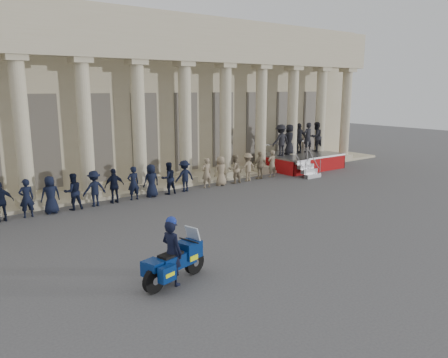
{
  "coord_description": "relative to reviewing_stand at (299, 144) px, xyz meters",
  "views": [
    {
      "loc": [
        -8.05,
        -11.07,
        5.01
      ],
      "look_at": [
        1.78,
        1.9,
        1.6
      ],
      "focal_mm": 35.0,
      "sensor_mm": 36.0,
      "label": 1
    }
  ],
  "objects": [
    {
      "name": "reviewing_stand",
      "position": [
        0.0,
        0.0,
        0.0
      ],
      "size": [
        4.63,
        4.35,
        2.84
      ],
      "color": "gray",
      "rests_on": "ground"
    },
    {
      "name": "building",
      "position": [
        -12.12,
        6.96,
        2.96
      ],
      "size": [
        40.0,
        12.5,
        9.0
      ],
      "color": "tan",
      "rests_on": "ground"
    },
    {
      "name": "rider",
      "position": [
        -14.85,
        -9.63,
        -0.66
      ],
      "size": [
        0.56,
        0.72,
        1.83
      ],
      "rotation": [
        0.0,
        0.0,
        1.82
      ],
      "color": "black",
      "rests_on": "ground"
    },
    {
      "name": "ground",
      "position": [
        -12.12,
        -7.79,
        -1.57
      ],
      "size": [
        90.0,
        90.0,
        0.0
      ],
      "primitive_type": "plane",
      "color": "#454548",
      "rests_on": "ground"
    },
    {
      "name": "motorcycle",
      "position": [
        -14.74,
        -9.6,
        -0.97
      ],
      "size": [
        2.1,
        1.08,
        1.37
      ],
      "rotation": [
        0.0,
        0.0,
        0.25
      ],
      "color": "black",
      "rests_on": "ground"
    },
    {
      "name": "officer_rank",
      "position": [
        -13.19,
        -0.98,
        -0.79
      ],
      "size": [
        20.31,
        0.59,
        1.55
      ],
      "color": "black",
      "rests_on": "ground"
    }
  ]
}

